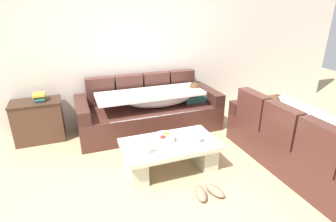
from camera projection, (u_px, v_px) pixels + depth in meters
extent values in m
plane|color=tan|center=(174.00, 188.00, 3.13)|extent=(14.00, 14.00, 0.00)
cube|color=beige|center=(127.00, 45.00, 4.49)|extent=(9.00, 0.10, 2.70)
cube|color=#49261F|center=(150.00, 118.00, 4.50)|extent=(2.30, 0.92, 0.42)
cube|color=#49261F|center=(100.00, 91.00, 4.43)|extent=(0.46, 0.16, 0.46)
cube|color=#49261F|center=(129.00, 88.00, 4.59)|extent=(0.46, 0.16, 0.46)
cube|color=#49261F|center=(156.00, 85.00, 4.75)|extent=(0.46, 0.16, 0.46)
cube|color=#49261F|center=(181.00, 83.00, 4.91)|extent=(0.46, 0.16, 0.46)
cube|color=#3A1E19|center=(82.00, 109.00, 4.04)|extent=(0.18, 0.92, 0.20)
cube|color=#3A1E19|center=(207.00, 94.00, 4.73)|extent=(0.18, 0.92, 0.20)
cube|color=#2D6660|center=(193.00, 98.00, 4.65)|extent=(0.36, 0.28, 0.11)
sphere|color=tan|center=(195.00, 90.00, 4.56)|extent=(0.21, 0.21, 0.21)
sphere|color=#4C331E|center=(195.00, 88.00, 4.55)|extent=(0.20, 0.20, 0.20)
ellipsoid|color=silver|center=(160.00, 98.00, 4.38)|extent=(1.10, 0.44, 0.28)
cube|color=silver|center=(150.00, 94.00, 4.27)|extent=(1.70, 0.60, 0.05)
cube|color=silver|center=(158.00, 127.00, 4.11)|extent=(1.44, 0.04, 0.38)
cube|color=#49261F|center=(299.00, 150.00, 3.51)|extent=(0.92, 2.03, 0.42)
cube|color=#49261F|center=(321.00, 145.00, 2.74)|extent=(0.16, 0.52, 0.46)
cube|color=#49261F|center=(282.00, 124.00, 3.22)|extent=(0.16, 0.52, 0.46)
cube|color=#49261F|center=(253.00, 108.00, 3.70)|extent=(0.16, 0.52, 0.46)
cube|color=#3A1E19|center=(257.00, 105.00, 4.20)|extent=(0.92, 0.18, 0.20)
cube|color=gray|center=(269.00, 114.00, 3.98)|extent=(0.28, 0.36, 0.11)
sphere|color=tan|center=(273.00, 103.00, 3.93)|extent=(0.21, 0.21, 0.21)
sphere|color=#4C331E|center=(273.00, 101.00, 3.92)|extent=(0.20, 0.20, 0.20)
ellipsoid|color=white|center=(305.00, 125.00, 3.42)|extent=(0.44, 1.10, 0.28)
cube|color=white|center=(310.00, 118.00, 3.36)|extent=(0.60, 1.53, 0.05)
cube|color=white|center=(325.00, 143.00, 3.64)|extent=(0.04, 1.30, 0.38)
cube|color=beige|center=(170.00, 145.00, 3.37)|extent=(1.20, 0.68, 0.06)
cube|color=beige|center=(135.00, 165.00, 3.29)|extent=(0.20, 0.54, 0.32)
cube|color=beige|center=(202.00, 151.00, 3.59)|extent=(0.20, 0.54, 0.32)
cylinder|color=silver|center=(164.00, 138.00, 3.40)|extent=(0.28, 0.28, 0.07)
sphere|color=red|center=(163.00, 138.00, 3.33)|extent=(0.08, 0.08, 0.08)
sphere|color=orange|center=(167.00, 135.00, 3.42)|extent=(0.08, 0.08, 0.08)
cylinder|color=silver|center=(148.00, 153.00, 3.10)|extent=(0.06, 0.06, 0.01)
cylinder|color=silver|center=(148.00, 150.00, 3.09)|extent=(0.01, 0.01, 0.07)
cylinder|color=silver|center=(148.00, 144.00, 3.06)|extent=(0.07, 0.07, 0.08)
cylinder|color=silver|center=(198.00, 143.00, 3.34)|extent=(0.06, 0.06, 0.01)
cylinder|color=silver|center=(198.00, 140.00, 3.33)|extent=(0.01, 0.01, 0.07)
cylinder|color=silver|center=(199.00, 134.00, 3.30)|extent=(0.07, 0.07, 0.08)
cube|color=white|center=(185.00, 136.00, 3.51)|extent=(0.29, 0.23, 0.01)
cube|color=#4B3021|center=(39.00, 121.00, 4.13)|extent=(0.70, 0.42, 0.62)
cube|color=#352217|center=(35.00, 102.00, 4.01)|extent=(0.72, 0.44, 0.02)
cube|color=#2D569E|center=(40.00, 100.00, 4.03)|extent=(0.14, 0.20, 0.03)
cube|color=#338C59|center=(40.00, 98.00, 4.01)|extent=(0.16, 0.19, 0.03)
cube|color=black|center=(39.00, 97.00, 4.00)|extent=(0.16, 0.19, 0.02)
cube|color=gold|center=(39.00, 95.00, 3.99)|extent=(0.17, 0.21, 0.03)
ellipsoid|color=#8C7259|center=(201.00, 193.00, 2.97)|extent=(0.17, 0.29, 0.09)
ellipsoid|color=#8C7259|center=(215.00, 190.00, 3.01)|extent=(0.19, 0.29, 0.09)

